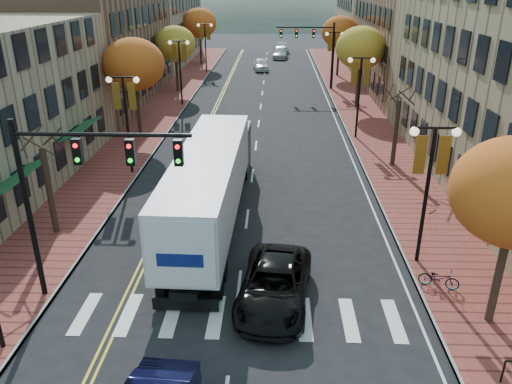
# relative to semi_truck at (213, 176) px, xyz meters

# --- Properties ---
(ground) EXTENTS (200.00, 200.00, 0.00)m
(ground) POSITION_rel_semi_truck_xyz_m (1.65, -9.79, -2.37)
(ground) COLOR black
(ground) RESTS_ON ground
(sidewalk_left) EXTENTS (4.00, 85.00, 0.15)m
(sidewalk_left) POSITION_rel_semi_truck_xyz_m (-7.35, 22.71, -2.30)
(sidewalk_left) COLOR brown
(sidewalk_left) RESTS_ON ground
(sidewalk_right) EXTENTS (4.00, 85.00, 0.15)m
(sidewalk_right) POSITION_rel_semi_truck_xyz_m (10.65, 22.71, -2.30)
(sidewalk_right) COLOR brown
(sidewalk_right) RESTS_ON ground
(building_left_mid) EXTENTS (12.00, 24.00, 11.00)m
(building_left_mid) POSITION_rel_semi_truck_xyz_m (-15.35, 26.21, 3.13)
(building_left_mid) COLOR brown
(building_left_mid) RESTS_ON ground
(building_left_far) EXTENTS (12.00, 26.00, 9.50)m
(building_left_far) POSITION_rel_semi_truck_xyz_m (-15.35, 51.21, 2.38)
(building_left_far) COLOR #9E8966
(building_left_far) RESTS_ON ground
(building_right_mid) EXTENTS (15.00, 24.00, 10.00)m
(building_right_mid) POSITION_rel_semi_truck_xyz_m (20.15, 32.21, 2.63)
(building_right_mid) COLOR brown
(building_right_mid) RESTS_ON ground
(building_right_far) EXTENTS (15.00, 20.00, 11.00)m
(building_right_far) POSITION_rel_semi_truck_xyz_m (20.15, 54.21, 3.13)
(building_right_far) COLOR #9E8966
(building_right_far) RESTS_ON ground
(tree_left_a) EXTENTS (0.28, 0.28, 4.20)m
(tree_left_a) POSITION_rel_semi_truck_xyz_m (-7.35, -1.79, -0.12)
(tree_left_a) COLOR #382619
(tree_left_a) RESTS_ON sidewalk_left
(tree_left_b) EXTENTS (4.48, 4.48, 7.21)m
(tree_left_b) POSITION_rel_semi_truck_xyz_m (-7.35, 14.21, 3.07)
(tree_left_b) COLOR #382619
(tree_left_b) RESTS_ON sidewalk_left
(tree_left_c) EXTENTS (4.16, 4.16, 6.69)m
(tree_left_c) POSITION_rel_semi_truck_xyz_m (-7.35, 30.21, 2.68)
(tree_left_c) COLOR #382619
(tree_left_c) RESTS_ON sidewalk_left
(tree_left_d) EXTENTS (4.61, 4.61, 7.42)m
(tree_left_d) POSITION_rel_semi_truck_xyz_m (-7.35, 48.21, 3.23)
(tree_left_d) COLOR #382619
(tree_left_d) RESTS_ON sidewalk_left
(tree_right_b) EXTENTS (0.28, 0.28, 4.20)m
(tree_right_b) POSITION_rel_semi_truck_xyz_m (10.65, 8.21, -0.12)
(tree_right_b) COLOR #382619
(tree_right_b) RESTS_ON sidewalk_right
(tree_right_c) EXTENTS (4.48, 4.48, 7.21)m
(tree_right_c) POSITION_rel_semi_truck_xyz_m (10.65, 24.21, 3.07)
(tree_right_c) COLOR #382619
(tree_right_c) RESTS_ON sidewalk_right
(tree_right_d) EXTENTS (4.35, 4.35, 7.00)m
(tree_right_d) POSITION_rel_semi_truck_xyz_m (10.65, 40.21, 2.92)
(tree_right_d) COLOR #382619
(tree_right_d) RESTS_ON sidewalk_right
(lamp_left_b) EXTENTS (1.96, 0.36, 6.05)m
(lamp_left_b) POSITION_rel_semi_truck_xyz_m (-5.85, 6.21, 1.92)
(lamp_left_b) COLOR black
(lamp_left_b) RESTS_ON ground
(lamp_left_c) EXTENTS (1.96, 0.36, 6.05)m
(lamp_left_c) POSITION_rel_semi_truck_xyz_m (-5.85, 24.21, 1.92)
(lamp_left_c) COLOR black
(lamp_left_c) RESTS_ON ground
(lamp_left_d) EXTENTS (1.96, 0.36, 6.05)m
(lamp_left_d) POSITION_rel_semi_truck_xyz_m (-5.85, 42.21, 1.92)
(lamp_left_d) COLOR black
(lamp_left_d) RESTS_ON ground
(lamp_right_a) EXTENTS (1.96, 0.36, 6.05)m
(lamp_right_a) POSITION_rel_semi_truck_xyz_m (9.15, -3.79, 1.92)
(lamp_right_a) COLOR black
(lamp_right_a) RESTS_ON ground
(lamp_right_b) EXTENTS (1.96, 0.36, 6.05)m
(lamp_right_b) POSITION_rel_semi_truck_xyz_m (9.15, 14.21, 1.92)
(lamp_right_b) COLOR black
(lamp_right_b) RESTS_ON ground
(lamp_right_c) EXTENTS (1.96, 0.36, 6.05)m
(lamp_right_c) POSITION_rel_semi_truck_xyz_m (9.15, 32.21, 1.92)
(lamp_right_c) COLOR black
(lamp_right_c) RESTS_ON ground
(traffic_mast_near) EXTENTS (6.10, 0.35, 7.00)m
(traffic_mast_near) POSITION_rel_semi_truck_xyz_m (-3.83, -6.80, 2.55)
(traffic_mast_near) COLOR black
(traffic_mast_near) RESTS_ON ground
(traffic_mast_far) EXTENTS (6.10, 0.34, 7.00)m
(traffic_mast_far) POSITION_rel_semi_truck_xyz_m (7.13, 32.20, 2.55)
(traffic_mast_far) COLOR black
(traffic_mast_far) RESTS_ON ground
(semi_truck) EXTENTS (2.96, 16.30, 4.06)m
(semi_truck) POSITION_rel_semi_truck_xyz_m (0.00, 0.00, 0.00)
(semi_truck) COLOR black
(semi_truck) RESTS_ON ground
(black_suv) EXTENTS (3.14, 5.70, 1.51)m
(black_suv) POSITION_rel_semi_truck_xyz_m (3.05, -6.82, -1.62)
(black_suv) COLOR black
(black_suv) RESTS_ON ground
(car_far_white) EXTENTS (2.32, 4.64, 1.52)m
(car_far_white) POSITION_rel_semi_truck_xyz_m (1.08, 44.33, -1.61)
(car_far_white) COLOR white
(car_far_white) RESTS_ON ground
(car_far_silver) EXTENTS (2.43, 5.15, 1.45)m
(car_far_silver) POSITION_rel_semi_truck_xyz_m (3.72, 54.97, -1.65)
(car_far_silver) COLOR #A5A5AC
(car_far_silver) RESTS_ON ground
(car_far_oncoming) EXTENTS (1.69, 4.71, 1.55)m
(car_far_oncoming) POSITION_rel_semi_truck_xyz_m (4.16, 61.96, -1.60)
(car_far_oncoming) COLOR #B4B4BC
(car_far_oncoming) RESTS_ON ground
(bicycle) EXTENTS (1.61, 0.99, 0.80)m
(bicycle) POSITION_rel_semi_truck_xyz_m (9.45, -5.81, -1.82)
(bicycle) COLOR gray
(bicycle) RESTS_ON sidewalk_right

